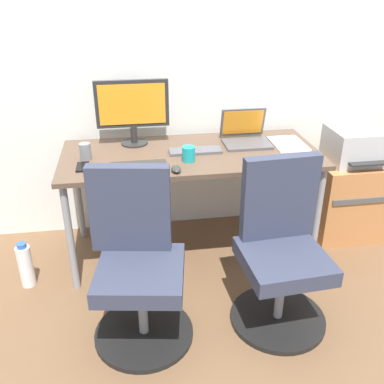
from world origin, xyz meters
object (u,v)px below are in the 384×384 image
object	(u,v)px
side_cabinet	(347,197)
open_laptop	(245,135)
office_chair_right	(281,253)
coffee_mug	(189,154)
desktop_monitor	(132,108)
office_chair_left	(138,266)
water_bottle_on_floor	(26,265)
printer	(356,145)

from	to	relation	value
side_cabinet	open_laptop	xyz separation A→B (m)	(-0.80, 0.05, 0.51)
office_chair_right	coffee_mug	distance (m)	0.82
desktop_monitor	coffee_mug	size ratio (longest dim) A/B	5.22
open_laptop	coffee_mug	bearing A→B (deg)	-148.32
office_chair_left	side_cabinet	world-z (taller)	office_chair_left
water_bottle_on_floor	printer	bearing A→B (deg)	7.86
office_chair_right	water_bottle_on_floor	bearing A→B (deg)	161.49
side_cabinet	printer	bearing A→B (deg)	-90.00
printer	water_bottle_on_floor	bearing A→B (deg)	-172.14
printer	open_laptop	xyz separation A→B (m)	(-0.80, 0.05, 0.10)
office_chair_left	water_bottle_on_floor	xyz separation A→B (m)	(-0.70, 0.49, -0.28)
office_chair_left	coffee_mug	distance (m)	0.79
office_chair_left	side_cabinet	xyz separation A→B (m)	(1.59, 0.81, -0.13)
office_chair_left	water_bottle_on_floor	distance (m)	0.90
coffee_mug	side_cabinet	bearing A→B (deg)	10.11
office_chair_left	coffee_mug	size ratio (longest dim) A/B	10.22
printer	desktop_monitor	bearing A→B (deg)	174.87
printer	office_chair_right	bearing A→B (deg)	-134.98
side_cabinet	coffee_mug	xyz separation A→B (m)	(-1.23, -0.22, 0.50)
open_laptop	office_chair_left	bearing A→B (deg)	-132.59
coffee_mug	open_laptop	bearing A→B (deg)	31.68
open_laptop	water_bottle_on_floor	bearing A→B (deg)	-166.29
water_bottle_on_floor	open_laptop	world-z (taller)	open_laptop
printer	open_laptop	size ratio (longest dim) A/B	1.29
office_chair_right	open_laptop	size ratio (longest dim) A/B	3.03
office_chair_right	desktop_monitor	distance (m)	1.33
printer	water_bottle_on_floor	xyz separation A→B (m)	(-2.28, -0.32, -0.56)
office_chair_right	water_bottle_on_floor	world-z (taller)	office_chair_right
water_bottle_on_floor	desktop_monitor	size ratio (longest dim) A/B	0.65
coffee_mug	water_bottle_on_floor	bearing A→B (deg)	-174.76
desktop_monitor	open_laptop	xyz separation A→B (m)	(0.75, -0.09, -0.20)
office_chair_left	water_bottle_on_floor	bearing A→B (deg)	144.61
office_chair_left	printer	world-z (taller)	office_chair_left
open_laptop	side_cabinet	bearing A→B (deg)	-3.28
office_chair_right	open_laptop	world-z (taller)	open_laptop
office_chair_left	open_laptop	world-z (taller)	open_laptop
side_cabinet	office_chair_right	bearing A→B (deg)	-134.94
water_bottle_on_floor	coffee_mug	xyz separation A→B (m)	(1.05, 0.10, 0.65)
office_chair_left	coffee_mug	bearing A→B (deg)	58.84
printer	open_laptop	world-z (taller)	open_laptop
desktop_monitor	coffee_mug	xyz separation A→B (m)	(0.32, -0.36, -0.20)
printer	coffee_mug	xyz separation A→B (m)	(-1.23, -0.22, 0.09)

